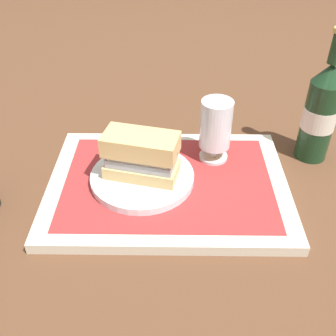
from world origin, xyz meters
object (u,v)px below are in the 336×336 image
at_px(beer_glass, 216,127).
at_px(plate, 142,176).
at_px(sandwich, 143,154).
at_px(beer_bottle, 321,112).

bearing_deg(beer_glass, plate, -153.44).
bearing_deg(plate, sandwich, -13.24).
relative_size(plate, beer_glass, 1.52).
bearing_deg(sandwich, beer_glass, 40.63).
bearing_deg(sandwich, plate, -180.00).
relative_size(plate, beer_bottle, 0.71).
relative_size(plate, sandwich, 1.35).
height_order(plate, beer_glass, beer_glass).
distance_m(sandwich, beer_glass, 0.15).
relative_size(sandwich, beer_bottle, 0.53).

